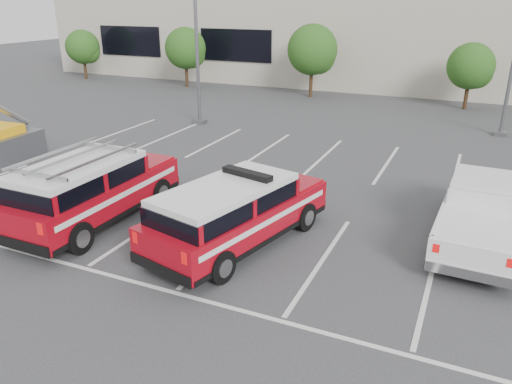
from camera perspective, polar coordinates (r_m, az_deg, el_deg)
ground at (r=14.19m, az=-3.00°, el=-5.73°), size 120.00×120.00×0.00m
stall_markings at (r=17.95m, az=3.57°, el=0.26°), size 23.00×15.00×0.01m
convention_building at (r=43.46m, az=17.73°, el=18.14°), size 60.00×16.99×13.20m
tree_far_left at (r=45.48m, az=-19.06°, el=15.28°), size 2.77×2.77×3.99m
tree_left at (r=39.37m, az=-7.92°, el=15.81°), size 3.07×3.07×4.42m
tree_mid_left at (r=35.11m, az=6.61°, el=15.66°), size 3.37×3.37×4.85m
tree_mid_right at (r=33.48m, az=23.47°, el=12.89°), size 2.77×2.77×3.99m
light_pole_left at (r=27.05m, az=-6.88°, el=18.54°), size 0.90×0.60×10.24m
fire_chief_suv at (r=13.70m, az=-2.27°, el=-2.88°), size 3.42×6.14×2.04m
white_pickup at (r=15.29m, az=24.23°, el=-2.75°), size 2.21×5.83×1.76m
ladder_suv at (r=15.86m, az=-18.34°, el=-0.24°), size 2.32×5.81×2.28m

